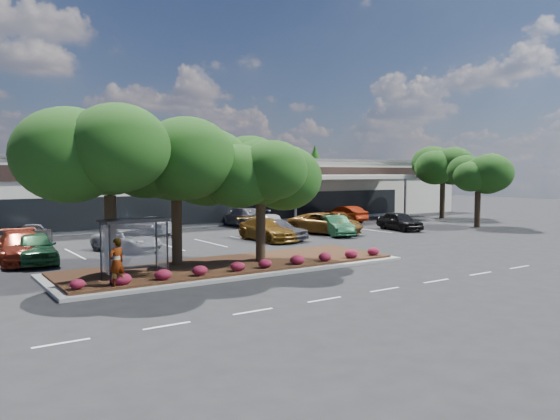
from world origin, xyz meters
TOP-DOWN VIEW (x-y plane):
  - ground at (0.00, 0.00)m, footprint 160.00×160.00m
  - retail_store at (0.06, 33.91)m, footprint 80.40×25.20m
  - landscape_island at (-2.00, 4.00)m, footprint 18.00×6.00m
  - lane_markings at (-0.14, 10.42)m, footprint 33.12×20.06m
  - shrub_row at (-2.00, 1.90)m, footprint 17.00×0.80m
  - bus_shelter at (-7.50, 2.95)m, footprint 2.75×1.55m
  - island_tree_west at (-8.00, 4.50)m, footprint 7.20×7.20m
  - island_tree_mid at (-4.50, 5.20)m, footprint 6.60×6.60m
  - island_tree_east at (-0.50, 3.70)m, footprint 5.80×5.80m
  - tree_east_near at (26.00, 10.00)m, footprint 5.60×5.60m
  - tree_east_far at (31.00, 18.00)m, footprint 6.40×6.40m
  - conifer_north_east at (34.00, 44.00)m, footprint 3.96×3.96m
  - person_waiting at (-8.62, 1.70)m, footprint 0.83×0.68m
  - light_pole at (-0.36, 28.01)m, footprint 1.43×0.53m
  - car_0 at (-10.64, 11.86)m, footprint 2.67×5.90m
  - car_1 at (-10.10, 11.16)m, footprint 2.29×5.07m
  - car_2 at (-9.46, 14.20)m, footprint 2.54×4.67m
  - car_3 at (-4.52, 12.82)m, footprint 3.88×5.29m
  - car_4 at (5.42, 12.30)m, footprint 2.34×5.50m
  - car_5 at (6.15, 12.18)m, footprint 3.48×5.10m
  - car_6 at (11.53, 12.15)m, footprint 3.07×4.93m
  - car_7 at (11.49, 13.35)m, footprint 4.92×6.67m
  - car_8 at (18.40, 12.03)m, footprint 2.40×4.76m
  - car_9 at (-8.73, 19.98)m, footprint 3.07×4.52m
  - car_10 at (-9.15, 19.24)m, footprint 2.37×4.88m
  - car_12 at (-0.34, 20.68)m, footprint 3.78×5.29m
  - car_14 at (9.26, 22.30)m, footprint 2.49×5.85m
  - car_15 at (9.03, 17.67)m, footprint 3.20×4.86m
  - car_16 at (15.85, 17.61)m, footprint 2.58×4.93m
  - car_17 at (19.61, 20.41)m, footprint 1.96×4.87m

SIDE VIEW (x-z plane):
  - ground at x=0.00m, z-range 0.00..0.00m
  - lane_markings at x=-0.14m, z-range 0.00..0.01m
  - landscape_island at x=-2.00m, z-range -0.01..0.25m
  - shrub_row at x=-2.00m, z-range 0.26..0.76m
  - car_3 at x=-4.52m, z-range 0.00..1.34m
  - car_16 at x=15.85m, z-range 0.00..1.36m
  - car_10 at x=-9.15m, z-range 0.00..1.37m
  - car_12 at x=-0.34m, z-range 0.00..1.42m
  - car_9 at x=-8.73m, z-range 0.00..1.43m
  - car_2 at x=-9.46m, z-range 0.00..1.46m
  - car_6 at x=11.53m, z-range 0.00..1.53m
  - car_15 at x=9.03m, z-range 0.00..1.54m
  - car_8 at x=18.40m, z-range 0.00..1.55m
  - car_17 at x=19.61m, z-range 0.00..1.57m
  - car_4 at x=5.42m, z-range 0.00..1.58m
  - car_5 at x=6.15m, z-range 0.00..1.61m
  - car_0 at x=-10.64m, z-range 0.00..1.68m
  - car_14 at x=9.26m, z-range 0.00..1.68m
  - car_7 at x=11.49m, z-range 0.00..1.68m
  - car_1 at x=-10.10m, z-range 0.00..1.69m
  - person_waiting at x=-8.62m, z-range 0.26..2.22m
  - bus_shelter at x=-7.50m, z-range 1.01..3.60m
  - retail_store at x=0.06m, z-range 0.03..6.28m
  - tree_east_near at x=26.00m, z-range 0.00..6.51m
  - island_tree_east at x=-0.50m, z-range 0.26..6.76m
  - light_pole at x=-0.36m, z-range -0.51..7.81m
  - tree_east_far at x=31.00m, z-range 0.00..7.62m
  - island_tree_mid at x=-4.50m, z-range 0.26..7.58m
  - island_tree_west at x=-8.00m, z-range 0.26..8.15m
  - conifer_north_east at x=34.00m, z-range 0.00..9.00m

